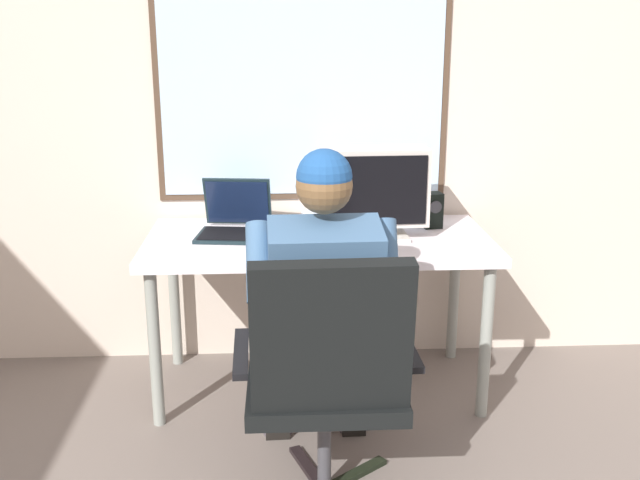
# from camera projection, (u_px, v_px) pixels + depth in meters

# --- Properties ---
(wall_rear) EXTENTS (5.85, 0.08, 2.62)m
(wall_rear) POSITION_uv_depth(u_px,v_px,m) (281.00, 100.00, 3.57)
(wall_rear) COLOR beige
(wall_rear) RESTS_ON ground
(desk) EXTENTS (1.54, 0.74, 0.74)m
(desk) POSITION_uv_depth(u_px,v_px,m) (318.00, 252.00, 3.34)
(desk) COLOR gray
(desk) RESTS_ON ground
(office_chair) EXTENTS (0.64, 0.60, 0.98)m
(office_chair) POSITION_uv_depth(u_px,v_px,m) (327.00, 369.00, 2.47)
(office_chair) COLOR black
(office_chair) RESTS_ON ground
(person_seated) EXTENTS (0.54, 0.76, 1.27)m
(person_seated) POSITION_uv_depth(u_px,v_px,m) (321.00, 309.00, 2.68)
(person_seated) COLOR #4D454D
(person_seated) RESTS_ON ground
(crt_monitor) EXTENTS (0.48, 0.25, 0.40)m
(crt_monitor) POSITION_uv_depth(u_px,v_px,m) (374.00, 188.00, 3.26)
(crt_monitor) COLOR beige
(crt_monitor) RESTS_ON desk
(laptop) EXTENTS (0.35, 0.35, 0.24)m
(laptop) POSITION_uv_depth(u_px,v_px,m) (235.00, 220.00, 3.37)
(laptop) COLOR black
(laptop) RESTS_ON desk
(wine_glass) EXTENTS (0.09, 0.09, 0.16)m
(wine_glass) POSITION_uv_depth(u_px,v_px,m) (312.00, 223.00, 3.12)
(wine_glass) COLOR silver
(wine_glass) RESTS_ON desk
(desk_speaker) EXTENTS (0.09, 0.09, 0.17)m
(desk_speaker) POSITION_uv_depth(u_px,v_px,m) (432.00, 210.00, 3.46)
(desk_speaker) COLOR black
(desk_speaker) RESTS_ON desk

